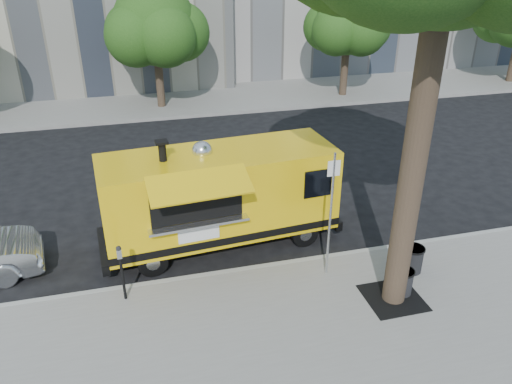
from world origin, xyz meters
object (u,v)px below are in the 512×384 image
food_truck (219,196)px  trash_bin_right (412,258)px  far_tree_c (348,20)px  parking_meter (121,266)px  far_tree_b (155,24)px  trash_bin_left (402,281)px  sign_post (331,208)px

food_truck → trash_bin_right: size_ratio=9.93×
far_tree_c → parking_meter: size_ratio=3.90×
far_tree_b → trash_bin_left: 16.20m
far_tree_b → far_tree_c: size_ratio=1.06×
far_tree_c → food_truck: bearing=-125.8°
far_tree_b → food_truck: bearing=-87.9°
trash_bin_left → sign_post: bearing=139.4°
parking_meter → trash_bin_left: 6.02m
far_tree_b → parking_meter: far_tree_b is taller
far_tree_b → trash_bin_right: (4.50, -14.68, -3.35)m
trash_bin_left → far_tree_c: bearing=71.1°
food_truck → trash_bin_left: 4.76m
food_truck → trash_bin_right: bearing=-36.5°
far_tree_b → far_tree_c: far_tree_b is taller
far_tree_c → parking_meter: (-11.00, -13.75, -2.74)m
parking_meter → food_truck: (2.45, 1.88, 0.42)m
trash_bin_right → parking_meter: bearing=174.5°
sign_post → far_tree_b: bearing=100.1°
parking_meter → trash_bin_right: size_ratio=2.14×
parking_meter → food_truck: size_ratio=0.22×
far_tree_b → sign_post: 14.61m
far_tree_c → trash_bin_left: size_ratio=8.89×
far_tree_c → trash_bin_right: bearing=-107.4°
sign_post → trash_bin_left: size_ratio=5.12×
sign_post → food_truck: (-2.10, 2.08, -0.45)m
trash_bin_right → trash_bin_left: bearing=-133.1°
parking_meter → trash_bin_right: parking_meter is taller
food_truck → trash_bin_right: 4.85m
far_tree_c → sign_post: far_tree_c is taller
sign_post → parking_meter: size_ratio=2.25×
food_truck → far_tree_c: bearing=49.5°
sign_post → parking_meter: sign_post is taller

